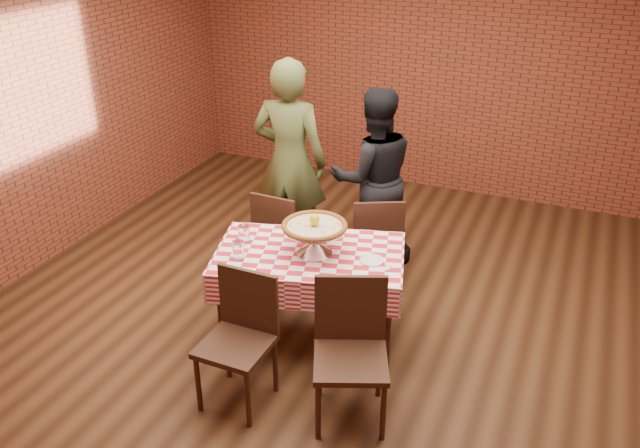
{
  "coord_description": "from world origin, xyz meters",
  "views": [
    {
      "loc": [
        1.69,
        -4.06,
        3.09
      ],
      "look_at": [
        0.03,
        -0.14,
        0.94
      ],
      "focal_mm": 37.23,
      "sensor_mm": 36.0,
      "label": 1
    }
  ],
  "objects_px": {
    "water_glass_right": "(244,234)",
    "diner_olive": "(290,162)",
    "pizza_stand": "(315,240)",
    "water_glass_left": "(238,250)",
    "table": "(310,297)",
    "chair_far_left": "(284,236)",
    "condiment_caddy": "(328,225)",
    "chair_far_right": "(375,241)",
    "pizza": "(314,227)",
    "diner_black": "(373,177)",
    "chair_near_right": "(351,358)",
    "chair_near_left": "(235,345)"
  },
  "relations": [
    {
      "from": "chair_near_right",
      "to": "chair_far_right",
      "type": "relative_size",
      "value": 1.06
    },
    {
      "from": "pizza",
      "to": "chair_far_left",
      "type": "xyz_separation_m",
      "value": [
        -0.58,
        0.69,
        -0.53
      ]
    },
    {
      "from": "chair_near_left",
      "to": "diner_black",
      "type": "bearing_deg",
      "value": 86.56
    },
    {
      "from": "water_glass_left",
      "to": "chair_near_right",
      "type": "relative_size",
      "value": 0.14
    },
    {
      "from": "condiment_caddy",
      "to": "diner_olive",
      "type": "relative_size",
      "value": 0.08
    },
    {
      "from": "pizza_stand",
      "to": "water_glass_left",
      "type": "xyz_separation_m",
      "value": [
        -0.46,
        -0.29,
        -0.04
      ]
    },
    {
      "from": "pizza_stand",
      "to": "chair_far_right",
      "type": "relative_size",
      "value": 0.52
    },
    {
      "from": "diner_black",
      "to": "diner_olive",
      "type": "bearing_deg",
      "value": -14.44
    },
    {
      "from": "chair_near_right",
      "to": "diner_olive",
      "type": "bearing_deg",
      "value": 102.88
    },
    {
      "from": "diner_olive",
      "to": "table",
      "type": "bearing_deg",
      "value": 115.79
    },
    {
      "from": "pizza",
      "to": "condiment_caddy",
      "type": "height_order",
      "value": "pizza"
    },
    {
      "from": "chair_far_left",
      "to": "chair_far_right",
      "type": "distance_m",
      "value": 0.78
    },
    {
      "from": "chair_far_right",
      "to": "diner_olive",
      "type": "height_order",
      "value": "diner_olive"
    },
    {
      "from": "chair_far_left",
      "to": "diner_olive",
      "type": "xyz_separation_m",
      "value": [
        -0.15,
        0.46,
        0.49
      ]
    },
    {
      "from": "chair_far_left",
      "to": "diner_black",
      "type": "distance_m",
      "value": 0.96
    },
    {
      "from": "chair_near_right",
      "to": "diner_black",
      "type": "height_order",
      "value": "diner_black"
    },
    {
      "from": "table",
      "to": "chair_near_right",
      "type": "distance_m",
      "value": 0.89
    },
    {
      "from": "chair_far_left",
      "to": "chair_far_right",
      "type": "bearing_deg",
      "value": -162.11
    },
    {
      "from": "water_glass_right",
      "to": "diner_olive",
      "type": "distance_m",
      "value": 1.22
    },
    {
      "from": "pizza_stand",
      "to": "water_glass_left",
      "type": "bearing_deg",
      "value": -148.22
    },
    {
      "from": "pizza",
      "to": "chair_far_right",
      "type": "relative_size",
      "value": 0.52
    },
    {
      "from": "condiment_caddy",
      "to": "chair_far_right",
      "type": "height_order",
      "value": "condiment_caddy"
    },
    {
      "from": "table",
      "to": "condiment_caddy",
      "type": "relative_size",
      "value": 9.36
    },
    {
      "from": "table",
      "to": "chair_far_right",
      "type": "xyz_separation_m",
      "value": [
        0.2,
        0.9,
        0.07
      ]
    },
    {
      "from": "table",
      "to": "chair_far_right",
      "type": "distance_m",
      "value": 0.93
    },
    {
      "from": "pizza",
      "to": "chair_far_left",
      "type": "bearing_deg",
      "value": 130.35
    },
    {
      "from": "pizza",
      "to": "diner_black",
      "type": "height_order",
      "value": "diner_black"
    },
    {
      "from": "water_glass_left",
      "to": "pizza_stand",
      "type": "bearing_deg",
      "value": 31.78
    },
    {
      "from": "table",
      "to": "chair_far_left",
      "type": "relative_size",
      "value": 1.51
    },
    {
      "from": "chair_near_left",
      "to": "diner_black",
      "type": "distance_m",
      "value": 2.24
    },
    {
      "from": "pizza",
      "to": "chair_far_right",
      "type": "distance_m",
      "value": 1.05
    },
    {
      "from": "pizza",
      "to": "chair_near_left",
      "type": "distance_m",
      "value": 1.0
    },
    {
      "from": "pizza",
      "to": "water_glass_right",
      "type": "bearing_deg",
      "value": -174.37
    },
    {
      "from": "pizza_stand",
      "to": "water_glass_left",
      "type": "relative_size",
      "value": 3.44
    },
    {
      "from": "water_glass_left",
      "to": "water_glass_right",
      "type": "relative_size",
      "value": 1.0
    },
    {
      "from": "table",
      "to": "chair_far_left",
      "type": "bearing_deg",
      "value": 128.08
    },
    {
      "from": "chair_far_right",
      "to": "water_glass_right",
      "type": "bearing_deg",
      "value": 26.8
    },
    {
      "from": "pizza",
      "to": "diner_olive",
      "type": "bearing_deg",
      "value": 122.68
    },
    {
      "from": "chair_far_right",
      "to": "diner_black",
      "type": "distance_m",
      "value": 0.63
    },
    {
      "from": "chair_near_right",
      "to": "chair_near_left",
      "type": "bearing_deg",
      "value": 169.16
    },
    {
      "from": "pizza",
      "to": "chair_near_right",
      "type": "xyz_separation_m",
      "value": [
        0.54,
        -0.68,
        -0.5
      ]
    },
    {
      "from": "chair_near_right",
      "to": "diner_olive",
      "type": "xyz_separation_m",
      "value": [
        -1.28,
        1.83,
        0.46
      ]
    },
    {
      "from": "table",
      "to": "diner_black",
      "type": "height_order",
      "value": "diner_black"
    },
    {
      "from": "pizza_stand",
      "to": "chair_far_left",
      "type": "xyz_separation_m",
      "value": [
        -0.58,
        0.69,
        -0.42
      ]
    },
    {
      "from": "water_glass_left",
      "to": "chair_far_left",
      "type": "bearing_deg",
      "value": 97.07
    },
    {
      "from": "table",
      "to": "water_glass_left",
      "type": "distance_m",
      "value": 0.68
    },
    {
      "from": "table",
      "to": "water_glass_left",
      "type": "xyz_separation_m",
      "value": [
        -0.43,
        -0.27,
        0.45
      ]
    },
    {
      "from": "chair_near_right",
      "to": "water_glass_left",
      "type": "bearing_deg",
      "value": 136.34
    },
    {
      "from": "diner_olive",
      "to": "pizza_stand",
      "type": "bearing_deg",
      "value": 117.33
    },
    {
      "from": "water_glass_left",
      "to": "condiment_caddy",
      "type": "relative_size",
      "value": 0.94
    }
  ]
}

